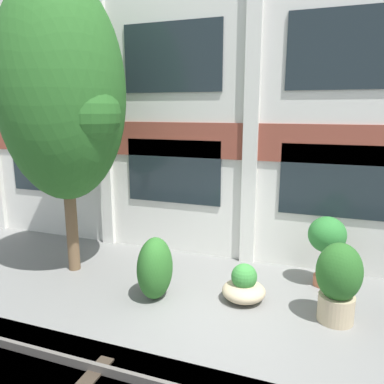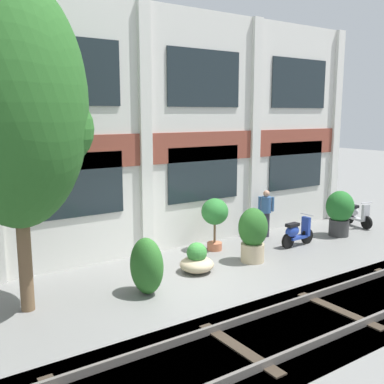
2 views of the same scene
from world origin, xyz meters
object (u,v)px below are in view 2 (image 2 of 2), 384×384
object	(u,v)px
potted_plant_low_pan	(215,214)
scooter_second_parked	(356,214)
potted_plant_ribbed_drum	(253,233)
scooter_near_curb	(297,233)
broadleaf_tree	(15,108)
potted_plant_fluted_column	(340,211)
resident_by_doorway	(266,212)
topiary_hedge	(147,266)
potted_plant_wide_bowl	(197,261)

from	to	relation	value
potted_plant_low_pan	scooter_second_parked	size ratio (longest dim) A/B	1.16
potted_plant_ribbed_drum	scooter_near_curb	size ratio (longest dim) A/B	1.11
broadleaf_tree	potted_plant_fluted_column	distance (m)	10.84
broadleaf_tree	scooter_near_curb	distance (m)	9.00
potted_plant_fluted_column	resident_by_doorway	world-z (taller)	resident_by_doorway
scooter_near_curb	topiary_hedge	bearing A→B (deg)	-175.52
potted_plant_fluted_column	scooter_second_parked	size ratio (longest dim) A/B	1.12
scooter_near_curb	topiary_hedge	size ratio (longest dim) A/B	1.05
broadleaf_tree	resident_by_doorway	distance (m)	8.96
potted_plant_fluted_column	resident_by_doorway	size ratio (longest dim) A/B	0.98
topiary_hedge	potted_plant_wide_bowl	bearing A→B (deg)	16.50
broadleaf_tree	potted_plant_ribbed_drum	bearing A→B (deg)	-2.67
scooter_near_curb	potted_plant_fluted_column	bearing A→B (deg)	-0.57
potted_plant_low_pan	potted_plant_fluted_column	xyz separation A→B (m)	(4.48, -1.08, -0.25)
resident_by_doorway	potted_plant_low_pan	bearing A→B (deg)	-37.76
scooter_near_curb	topiary_hedge	distance (m)	5.70
broadleaf_tree	topiary_hedge	distance (m)	4.39
scooter_second_parked	resident_by_doorway	size ratio (longest dim) A/B	0.87
potted_plant_ribbed_drum	topiary_hedge	world-z (taller)	potted_plant_ribbed_drum
potted_plant_wide_bowl	scooter_second_parked	xyz separation A→B (m)	(7.67, 0.70, 0.13)
potted_plant_ribbed_drum	potted_plant_fluted_column	size ratio (longest dim) A/B	0.99
broadleaf_tree	scooter_near_curb	size ratio (longest dim) A/B	4.91
potted_plant_wide_bowl	potted_plant_ribbed_drum	bearing A→B (deg)	-5.72
scooter_near_curb	potted_plant_low_pan	bearing A→B (deg)	151.87
broadleaf_tree	scooter_second_parked	bearing A→B (deg)	2.87
potted_plant_ribbed_drum	potted_plant_wide_bowl	xyz separation A→B (m)	(-1.78, 0.18, -0.51)
potted_plant_low_pan	topiary_hedge	bearing A→B (deg)	-151.50
resident_by_doorway	topiary_hedge	size ratio (longest dim) A/B	1.20
potted_plant_low_pan	potted_plant_wide_bowl	bearing A→B (deg)	-140.49
potted_plant_fluted_column	scooter_near_curb	size ratio (longest dim) A/B	1.12
potted_plant_ribbed_drum	resident_by_doorway	bearing A→B (deg)	38.99
potted_plant_low_pan	resident_by_doorway	distance (m)	2.38
potted_plant_ribbed_drum	scooter_near_curb	xyz separation A→B (m)	(2.11, 0.32, -0.38)
broadleaf_tree	scooter_second_parked	world-z (taller)	broadleaf_tree
potted_plant_ribbed_drum	potted_plant_fluted_column	distance (m)	4.26
potted_plant_fluted_column	scooter_near_curb	xyz separation A→B (m)	(-2.14, -0.06, -0.42)
broadleaf_tree	potted_plant_wide_bowl	distance (m)	5.79
topiary_hedge	scooter_second_parked	bearing A→B (deg)	7.41
broadleaf_tree	scooter_second_parked	distance (m)	12.54
resident_by_doorway	potted_plant_ribbed_drum	bearing A→B (deg)	-5.03
potted_plant_fluted_column	potted_plant_wide_bowl	size ratio (longest dim) A/B	1.71
scooter_second_parked	topiary_hedge	bearing A→B (deg)	-72.45
topiary_hedge	resident_by_doorway	bearing A→B (deg)	19.96
potted_plant_fluted_column	topiary_hedge	world-z (taller)	potted_plant_fluted_column
potted_plant_ribbed_drum	resident_by_doorway	xyz separation A→B (m)	(2.12, 1.71, 0.03)
potted_plant_low_pan	scooter_near_curb	distance (m)	2.69
broadleaf_tree	resident_by_doorway	world-z (taller)	broadleaf_tree
potted_plant_fluted_column	topiary_hedge	distance (m)	7.83
broadleaf_tree	potted_plant_fluted_column	xyz separation A→B (m)	(10.31, 0.09, -3.34)
potted_plant_low_pan	topiary_hedge	world-z (taller)	potted_plant_low_pan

